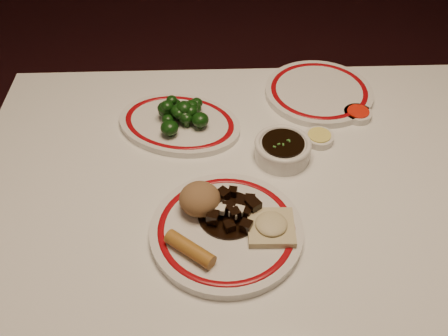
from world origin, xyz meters
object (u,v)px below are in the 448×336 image
stirfry_heap (231,211)px  soy_bowl (282,150)px  dining_table (266,228)px  broccoli_pile (182,112)px  main_plate (226,230)px  fried_wonton (271,226)px  spring_roll (190,249)px  rice_mound (200,199)px  broccoli_plate (179,123)px

stirfry_heap → soy_bowl: bearing=56.1°
dining_table → broccoli_pile: broccoli_pile is taller
broccoli_pile → main_plate: bearing=-74.4°
broccoli_pile → stirfry_heap: bearing=-70.9°
dining_table → fried_wonton: fried_wonton is taller
main_plate → broccoli_pile: (-0.09, 0.31, 0.03)m
stirfry_heap → spring_roll: bearing=-131.6°
stirfry_heap → dining_table: bearing=36.0°
broccoli_pile → rice_mound: bearing=-81.5°
rice_mound → stirfry_heap: rice_mound is taller
fried_wonton → broccoli_plate: (-0.17, 0.31, -0.02)m
main_plate → broccoli_pile: size_ratio=2.97×
main_plate → fried_wonton: bearing=-5.1°
broccoli_plate → main_plate: bearing=-73.2°
rice_mound → broccoli_plate: (-0.05, 0.26, -0.04)m
broccoli_plate → broccoli_pile: broccoli_pile is taller
rice_mound → fried_wonton: bearing=-23.1°
broccoli_pile → fried_wonton: bearing=-62.4°
dining_table → soy_bowl: 0.16m
main_plate → broccoli_pile: broccoli_pile is taller
main_plate → soy_bowl: 0.23m
stirfry_heap → soy_bowl: stirfry_heap is taller
spring_roll → stirfry_heap: 0.11m
dining_table → soy_bowl: size_ratio=10.38×
dining_table → rice_mound: size_ratio=15.83×
broccoli_plate → broccoli_pile: bearing=4.4°
spring_roll → broccoli_plate: 0.36m
fried_wonton → soy_bowl: size_ratio=0.73×
main_plate → broccoli_plate: bearing=106.8°
stirfry_heap → broccoli_plate: 0.30m
broccoli_plate → broccoli_pile: (0.01, 0.00, 0.03)m
rice_mound → broccoli_plate: 0.27m
spring_roll → soy_bowl: 0.31m
dining_table → broccoli_plate: broccoli_plate is taller
dining_table → stirfry_heap: stirfry_heap is taller
main_plate → broccoli_plate: main_plate is taller
fried_wonton → broccoli_plate: bearing=118.7°
main_plate → fried_wonton: fried_wonton is taller
dining_table → stirfry_heap: (-0.08, -0.05, 0.12)m
main_plate → stirfry_heap: (0.01, 0.03, 0.02)m
broccoli_plate → soy_bowl: soy_bowl is taller
rice_mound → spring_roll: bearing=-99.7°
spring_roll → broccoli_plate: spring_roll is taller
main_plate → dining_table: bearing=44.5°
main_plate → spring_roll: spring_roll is taller
main_plate → soy_bowl: size_ratio=2.98×
stirfry_heap → soy_bowl: 0.20m
spring_roll → main_plate: bearing=-11.0°
dining_table → spring_roll: spring_roll is taller
dining_table → rice_mound: bearing=-163.9°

